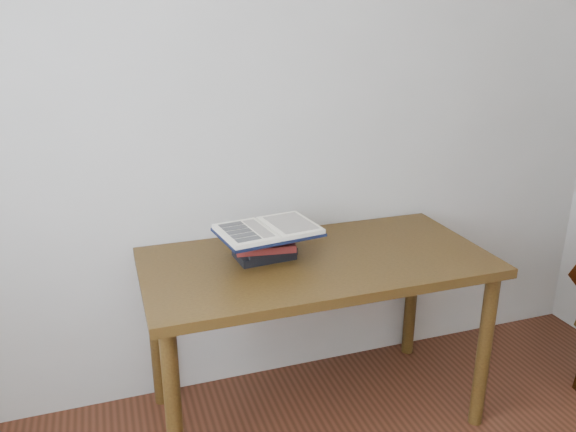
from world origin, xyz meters
name	(u,v)px	position (x,y,z in m)	size (l,w,h in m)	color
desk	(316,279)	(0.06, 1.38, 0.66)	(1.42, 0.71, 0.76)	#4C3413
book_stack	(266,245)	(-0.14, 1.44, 0.82)	(0.27, 0.21, 0.12)	black
open_book	(268,230)	(-0.14, 1.42, 0.89)	(0.43, 0.32, 0.03)	black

